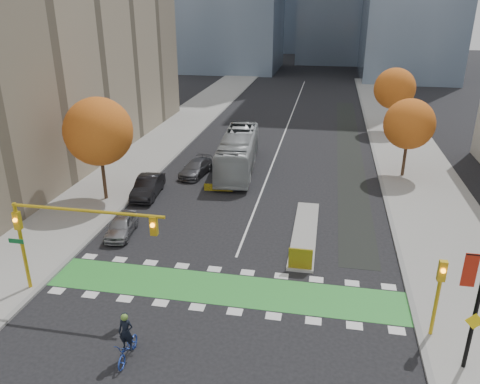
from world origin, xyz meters
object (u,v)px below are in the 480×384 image
at_px(cyclist, 127,344).
at_px(traffic_signal_east, 439,287).
at_px(traffic_signal_west, 63,228).
at_px(tree_east_near, 409,124).
at_px(bus, 238,152).
at_px(tree_east_far, 395,89).
at_px(hazard_board, 300,259).
at_px(parked_car_b, 148,186).
at_px(parked_car_a, 121,226).
at_px(tree_west, 99,132).
at_px(parked_car_c, 196,168).

bearing_deg(cyclist, traffic_signal_east, 15.98).
height_order(traffic_signal_west, cyclist, traffic_signal_west).
bearing_deg(tree_east_near, bus, -176.62).
height_order(tree_east_far, cyclist, tree_east_far).
distance_m(traffic_signal_west, cyclist, 7.19).
xyz_separation_m(hazard_board, parked_car_b, (-12.99, 9.25, 0.01)).
distance_m(parked_car_a, parked_car_b, 6.91).
height_order(tree_east_near, cyclist, tree_east_near).
bearing_deg(hazard_board, parked_car_a, 168.97).
distance_m(tree_west, bus, 13.38).
xyz_separation_m(bus, parked_car_b, (-5.99, -7.66, -0.92)).
bearing_deg(parked_car_b, hazard_board, -40.63).
bearing_deg(cyclist, bus, 89.17).
bearing_deg(cyclist, tree_east_near, 59.73).
distance_m(tree_west, parked_car_c, 10.12).
xyz_separation_m(hazard_board, tree_east_far, (8.50, 33.80, 4.44)).
distance_m(traffic_signal_east, cyclist, 14.21).
relative_size(tree_west, tree_east_near, 1.16).
relative_size(tree_west, tree_east_far, 1.08).
height_order(hazard_board, cyclist, cyclist).
bearing_deg(tree_east_far, traffic_signal_east, -92.97).
bearing_deg(tree_east_near, cyclist, -119.39).
bearing_deg(traffic_signal_east, bus, 121.98).
height_order(hazard_board, tree_west, tree_west).
bearing_deg(parked_car_a, tree_west, 117.41).
height_order(tree_west, parked_car_c, tree_west).
height_order(tree_west, parked_car_b, tree_west).
relative_size(tree_west, parked_car_a, 2.09).
xyz_separation_m(hazard_board, cyclist, (-6.98, -8.79, -0.01)).
relative_size(traffic_signal_west, parked_car_a, 2.17).
xyz_separation_m(tree_east_near, cyclist, (-14.98, -26.59, -4.07)).
relative_size(tree_east_far, traffic_signal_east, 1.87).
bearing_deg(cyclist, tree_west, 117.66).
xyz_separation_m(parked_car_a, parked_car_b, (-0.74, 6.86, 0.14)).
xyz_separation_m(tree_west, traffic_signal_west, (4.07, -12.51, -1.58)).
relative_size(tree_east_far, parked_car_c, 1.64).
distance_m(hazard_board, bus, 18.33).
xyz_separation_m(tree_west, tree_east_far, (24.50, 26.00, -0.38)).
distance_m(tree_east_far, cyclist, 45.54).
bearing_deg(parked_car_a, traffic_signal_east, -28.04).
distance_m(tree_west, parked_car_b, 5.86).
xyz_separation_m(traffic_signal_west, bus, (4.93, 21.62, -2.30)).
xyz_separation_m(tree_east_near, tree_east_far, (0.50, 16.00, 0.38)).
relative_size(tree_west, traffic_signal_west, 0.96).
bearing_deg(parked_car_a, parked_car_b, 88.86).
bearing_deg(parked_car_b, tree_west, -159.43).
height_order(traffic_signal_west, parked_car_a, traffic_signal_west).
height_order(parked_car_a, parked_car_c, parked_car_c).
height_order(hazard_board, parked_car_b, parked_car_b).
bearing_deg(traffic_signal_east, tree_east_near, 86.19).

